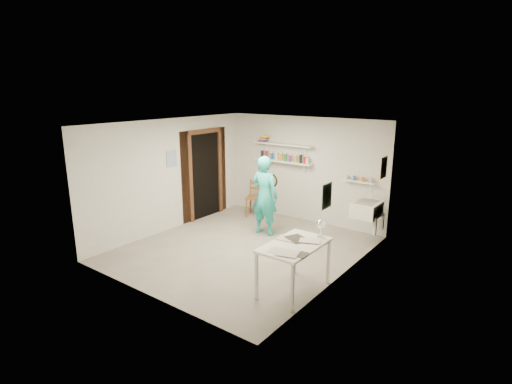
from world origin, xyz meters
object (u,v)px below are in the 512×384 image
Objects in this scene: man at (265,196)px; work_table at (294,268)px; wall_clock at (271,181)px; wooden_chair at (256,197)px; belfast_sink at (367,209)px; desk_lamp at (321,224)px.

work_table is at bearing 133.62° from man.
man is 0.36m from wall_clock.
belfast_sink is at bearing -23.69° from wooden_chair.
belfast_sink is 2.10m from desk_lamp.
wall_clock is at bearing -163.64° from belfast_sink.
belfast_sink is at bearing 14.28° from wall_clock.
man is at bearing 135.70° from work_table.
wall_clock is (-1.91, -0.56, 0.42)m from belfast_sink.
wall_clock is 2.77m from work_table.
belfast_sink is 2.03m from wall_clock.
work_table is 8.00× the size of desk_lamp.
work_table is (1.80, -1.76, -0.45)m from man.
wooden_chair reaches higher than belfast_sink.
wall_clock reaches higher than belfast_sink.
man reaches higher than wall_clock.
desk_lamp reaches higher than wooden_chair.
wooden_chair is 0.80× the size of work_table.
wooden_chair is 3.76m from work_table.
desk_lamp is (2.87, -2.17, 0.52)m from wooden_chair.
belfast_sink is 0.36× the size of man.
wall_clock is 2.50m from desk_lamp.
wall_clock reaches higher than desk_lamp.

